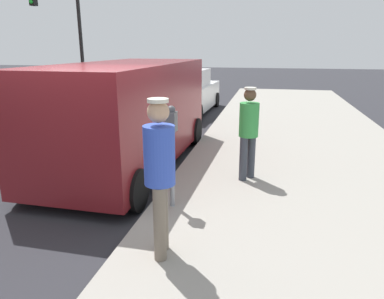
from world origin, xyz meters
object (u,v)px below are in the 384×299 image
at_px(traffic_light_corner, 62,22).
at_px(pedestrian_in_green, 249,128).
at_px(parked_sedan_ahead, 186,93).
at_px(parked_van, 129,112).
at_px(pedestrian_in_blue, 160,169).
at_px(parking_meter_near, 172,140).

bearing_deg(traffic_light_corner, pedestrian_in_green, -45.90).
distance_m(pedestrian_in_green, parked_sedan_ahead, 7.71).
xyz_separation_m(pedestrian_in_green, traffic_light_corner, (-9.04, 9.33, 2.43)).
xyz_separation_m(parked_van, parked_sedan_ahead, (-0.30, 6.48, -0.41)).
distance_m(parked_sedan_ahead, traffic_light_corner, 7.15).
height_order(pedestrian_in_blue, pedestrian_in_green, pedestrian_in_blue).
bearing_deg(traffic_light_corner, parking_meter_near, -53.21).
height_order(parking_meter_near, pedestrian_in_blue, pedestrian_in_blue).
height_order(pedestrian_in_blue, parked_sedan_ahead, pedestrian_in_blue).
distance_m(pedestrian_in_green, parked_van, 2.61).
bearing_deg(traffic_light_corner, parked_sedan_ahead, -19.11).
height_order(parking_meter_near, traffic_light_corner, traffic_light_corner).
relative_size(parking_meter_near, parked_sedan_ahead, 0.34).
distance_m(pedestrian_in_blue, parked_van, 3.80).
relative_size(parking_meter_near, parked_van, 0.29).
xyz_separation_m(parking_meter_near, pedestrian_in_blue, (0.22, -1.29, 0.01)).
distance_m(pedestrian_in_blue, pedestrian_in_green, 2.81).
bearing_deg(parked_sedan_ahead, pedestrian_in_green, -68.58).
xyz_separation_m(pedestrian_in_blue, traffic_light_corner, (-8.25, 12.02, 2.32)).
bearing_deg(pedestrian_in_green, pedestrian_in_blue, -106.36).
bearing_deg(pedestrian_in_green, parked_sedan_ahead, 111.42).
bearing_deg(pedestrian_in_green, parking_meter_near, -125.66).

